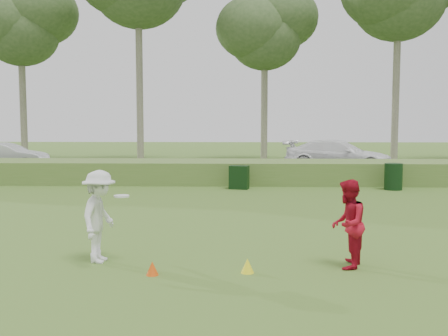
{
  "coord_description": "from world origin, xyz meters",
  "views": [
    {
      "loc": [
        0.42,
        -8.84,
        2.42
      ],
      "look_at": [
        0.0,
        4.0,
        1.3
      ],
      "focal_mm": 40.0,
      "sensor_mm": 36.0,
      "label": 1
    }
  ],
  "objects_px": {
    "player_white": "(99,216)",
    "cone_orange": "(152,268)",
    "trash_bin": "(393,177)",
    "car_mid": "(6,156)",
    "cone_yellow": "(247,266)",
    "car_right": "(338,155)",
    "utility_cabinet": "(239,177)",
    "player_red": "(348,224)"
  },
  "relations": [
    {
      "from": "player_white",
      "to": "cone_orange",
      "type": "xyz_separation_m",
      "value": [
        1.06,
        -0.75,
        -0.7
      ]
    },
    {
      "from": "trash_bin",
      "to": "car_mid",
      "type": "height_order",
      "value": "car_mid"
    },
    {
      "from": "cone_yellow",
      "to": "cone_orange",
      "type": "bearing_deg",
      "value": -173.61
    },
    {
      "from": "player_white",
      "to": "cone_yellow",
      "type": "relative_size",
      "value": 6.77
    },
    {
      "from": "cone_yellow",
      "to": "trash_bin",
      "type": "bearing_deg",
      "value": 62.34
    },
    {
      "from": "player_white",
      "to": "car_right",
      "type": "relative_size",
      "value": 0.3
    },
    {
      "from": "player_white",
      "to": "utility_cabinet",
      "type": "relative_size",
      "value": 1.84
    },
    {
      "from": "utility_cabinet",
      "to": "car_right",
      "type": "xyz_separation_m",
      "value": [
        5.04,
        6.86,
        0.41
      ]
    },
    {
      "from": "utility_cabinet",
      "to": "car_right",
      "type": "relative_size",
      "value": 0.16
    },
    {
      "from": "trash_bin",
      "to": "cone_orange",
      "type": "bearing_deg",
      "value": -123.34
    },
    {
      "from": "player_white",
      "to": "trash_bin",
      "type": "distance_m",
      "value": 12.95
    },
    {
      "from": "cone_orange",
      "to": "utility_cabinet",
      "type": "bearing_deg",
      "value": 82.79
    },
    {
      "from": "cone_orange",
      "to": "car_mid",
      "type": "height_order",
      "value": "car_mid"
    },
    {
      "from": "cone_orange",
      "to": "utility_cabinet",
      "type": "distance_m",
      "value": 10.93
    },
    {
      "from": "utility_cabinet",
      "to": "car_right",
      "type": "height_order",
      "value": "car_right"
    },
    {
      "from": "cone_yellow",
      "to": "trash_bin",
      "type": "relative_size",
      "value": 0.24
    },
    {
      "from": "trash_bin",
      "to": "car_right",
      "type": "distance_m",
      "value": 6.94
    },
    {
      "from": "trash_bin",
      "to": "player_white",
      "type": "bearing_deg",
      "value": -129.11
    },
    {
      "from": "player_red",
      "to": "player_white",
      "type": "bearing_deg",
      "value": -72.87
    },
    {
      "from": "cone_yellow",
      "to": "car_mid",
      "type": "xyz_separation_m",
      "value": [
        -12.38,
        17.66,
        0.64
      ]
    },
    {
      "from": "player_white",
      "to": "utility_cabinet",
      "type": "xyz_separation_m",
      "value": [
        2.43,
        10.08,
        -0.37
      ]
    },
    {
      "from": "trash_bin",
      "to": "car_right",
      "type": "relative_size",
      "value": 0.18
    },
    {
      "from": "cone_orange",
      "to": "trash_bin",
      "type": "relative_size",
      "value": 0.23
    },
    {
      "from": "cone_orange",
      "to": "cone_yellow",
      "type": "xyz_separation_m",
      "value": [
        1.54,
        0.17,
        0.01
      ]
    },
    {
      "from": "cone_yellow",
      "to": "car_mid",
      "type": "distance_m",
      "value": 21.57
    },
    {
      "from": "player_red",
      "to": "trash_bin",
      "type": "relative_size",
      "value": 1.53
    },
    {
      "from": "player_white",
      "to": "car_mid",
      "type": "distance_m",
      "value": 19.68
    },
    {
      "from": "utility_cabinet",
      "to": "car_right",
      "type": "bearing_deg",
      "value": 66.54
    },
    {
      "from": "cone_orange",
      "to": "player_white",
      "type": "bearing_deg",
      "value": 144.59
    },
    {
      "from": "player_red",
      "to": "cone_yellow",
      "type": "height_order",
      "value": "player_red"
    },
    {
      "from": "cone_yellow",
      "to": "car_mid",
      "type": "height_order",
      "value": "car_mid"
    },
    {
      "from": "car_mid",
      "to": "cone_orange",
      "type": "bearing_deg",
      "value": -150.6
    },
    {
      "from": "trash_bin",
      "to": "car_mid",
      "type": "xyz_separation_m",
      "value": [
        -17.95,
        7.03,
        0.27
      ]
    },
    {
      "from": "trash_bin",
      "to": "car_mid",
      "type": "distance_m",
      "value": 19.28
    },
    {
      "from": "utility_cabinet",
      "to": "player_white",
      "type": "bearing_deg",
      "value": -90.7
    },
    {
      "from": "player_white",
      "to": "utility_cabinet",
      "type": "height_order",
      "value": "player_white"
    },
    {
      "from": "cone_yellow",
      "to": "car_right",
      "type": "bearing_deg",
      "value": 74.44
    },
    {
      "from": "cone_yellow",
      "to": "utility_cabinet",
      "type": "relative_size",
      "value": 0.27
    },
    {
      "from": "cone_orange",
      "to": "car_mid",
      "type": "relative_size",
      "value": 0.05
    },
    {
      "from": "cone_orange",
      "to": "utility_cabinet",
      "type": "xyz_separation_m",
      "value": [
        1.37,
        10.83,
        0.33
      ]
    },
    {
      "from": "cone_orange",
      "to": "trash_bin",
      "type": "xyz_separation_m",
      "value": [
        7.11,
        10.8,
        0.38
      ]
    },
    {
      "from": "player_white",
      "to": "trash_bin",
      "type": "bearing_deg",
      "value": -34.06
    }
  ]
}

